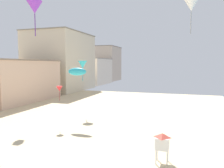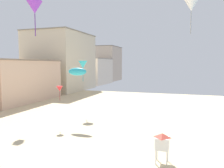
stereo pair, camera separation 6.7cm
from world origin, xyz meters
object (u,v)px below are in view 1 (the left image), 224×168
at_px(kite_white_delta, 191,5).
at_px(kite_cyan_delta, 83,65).
at_px(lifeguard_stand, 162,141).
at_px(kite_red_delta, 59,89).
at_px(kite_cyan_parafoil, 77,72).
at_px(kite_purple_delta, 35,7).

height_order(kite_white_delta, kite_cyan_delta, kite_white_delta).
distance_m(lifeguard_stand, kite_red_delta, 16.08).
height_order(kite_red_delta, kite_cyan_parafoil, kite_cyan_parafoil).
bearing_deg(kite_red_delta, lifeguard_stand, -26.31).
relative_size(lifeguard_stand, kite_white_delta, 0.88).
relative_size(kite_purple_delta, kite_red_delta, 1.67).
bearing_deg(lifeguard_stand, kite_cyan_parafoil, 130.69).
relative_size(kite_white_delta, kite_cyan_delta, 0.86).
bearing_deg(lifeguard_stand, kite_red_delta, 140.08).
bearing_deg(kite_cyan_delta, kite_purple_delta, -80.59).
distance_m(kite_red_delta, kite_cyan_parafoil, 3.40).
xyz_separation_m(lifeguard_stand, kite_purple_delta, (-11.95, -0.49, 11.78)).
height_order(lifeguard_stand, kite_cyan_delta, kite_cyan_delta).
bearing_deg(kite_white_delta, kite_cyan_parafoil, 151.91).
bearing_deg(lifeguard_stand, kite_cyan_delta, 120.81).
bearing_deg(kite_purple_delta, kite_white_delta, 7.12).
bearing_deg(kite_cyan_parafoil, lifeguard_stand, -35.70).
distance_m(kite_purple_delta, kite_red_delta, 11.57).
height_order(kite_cyan_delta, kite_red_delta, kite_cyan_delta).
bearing_deg(kite_white_delta, kite_cyan_delta, 140.59).
bearing_deg(kite_red_delta, kite_cyan_parafoil, 50.97).
distance_m(kite_white_delta, kite_purple_delta, 14.05).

